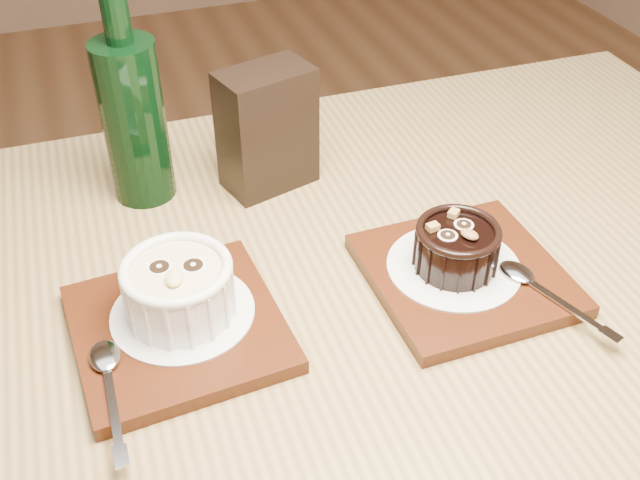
{
  "coord_description": "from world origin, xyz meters",
  "views": [
    {
      "loc": [
        -0.18,
        -0.67,
        1.24
      ],
      "look_at": [
        0.0,
        -0.17,
        0.81
      ],
      "focal_mm": 42.0,
      "sensor_mm": 36.0,
      "label": 1
    }
  ],
  "objects_px": {
    "table": "(323,375)",
    "condiment_stand": "(267,129)",
    "ramekin_dark": "(457,245)",
    "green_bottle": "(133,116)",
    "ramekin_white": "(179,287)",
    "tray_left": "(178,328)",
    "tray_right": "(464,275)"
  },
  "relations": [
    {
      "from": "condiment_stand",
      "to": "green_bottle",
      "type": "xyz_separation_m",
      "value": [
        -0.14,
        0.03,
        0.03
      ]
    },
    {
      "from": "tray_left",
      "to": "ramekin_dark",
      "type": "height_order",
      "value": "ramekin_dark"
    },
    {
      "from": "ramekin_dark",
      "to": "green_bottle",
      "type": "relative_size",
      "value": 0.32
    },
    {
      "from": "table",
      "to": "ramekin_dark",
      "type": "distance_m",
      "value": 0.19
    },
    {
      "from": "tray_right",
      "to": "condiment_stand",
      "type": "distance_m",
      "value": 0.27
    },
    {
      "from": "tray_right",
      "to": "green_bottle",
      "type": "distance_m",
      "value": 0.38
    },
    {
      "from": "ramekin_white",
      "to": "condiment_stand",
      "type": "xyz_separation_m",
      "value": [
        0.14,
        0.2,
        0.02
      ]
    },
    {
      "from": "tray_left",
      "to": "ramekin_white",
      "type": "height_order",
      "value": "ramekin_white"
    },
    {
      "from": "tray_right",
      "to": "green_bottle",
      "type": "relative_size",
      "value": 0.71
    },
    {
      "from": "tray_left",
      "to": "ramekin_white",
      "type": "bearing_deg",
      "value": 54.06
    },
    {
      "from": "tray_left",
      "to": "condiment_stand",
      "type": "bearing_deg",
      "value": 54.73
    },
    {
      "from": "green_bottle",
      "to": "condiment_stand",
      "type": "bearing_deg",
      "value": -10.97
    },
    {
      "from": "ramekin_white",
      "to": "table",
      "type": "bearing_deg",
      "value": 4.31
    },
    {
      "from": "ramekin_white",
      "to": "tray_left",
      "type": "bearing_deg",
      "value": -110.88
    },
    {
      "from": "table",
      "to": "green_bottle",
      "type": "xyz_separation_m",
      "value": [
        -0.12,
        0.25,
        0.19
      ]
    },
    {
      "from": "table",
      "to": "green_bottle",
      "type": "relative_size",
      "value": 4.77
    },
    {
      "from": "tray_right",
      "to": "ramekin_dark",
      "type": "distance_m",
      "value": 0.04
    },
    {
      "from": "ramekin_dark",
      "to": "green_bottle",
      "type": "xyz_separation_m",
      "value": [
        -0.26,
        0.25,
        0.06
      ]
    },
    {
      "from": "table",
      "to": "condiment_stand",
      "type": "bearing_deg",
      "value": 86.51
    },
    {
      "from": "table",
      "to": "ramekin_dark",
      "type": "height_order",
      "value": "ramekin_dark"
    },
    {
      "from": "table",
      "to": "ramekin_white",
      "type": "relative_size",
      "value": 12.29
    },
    {
      "from": "tray_right",
      "to": "table",
      "type": "bearing_deg",
      "value": 177.28
    },
    {
      "from": "tray_right",
      "to": "tray_left",
      "type": "bearing_deg",
      "value": 175.65
    },
    {
      "from": "table",
      "to": "ramekin_white",
      "type": "height_order",
      "value": "ramekin_white"
    },
    {
      "from": "tray_right",
      "to": "green_bottle",
      "type": "height_order",
      "value": "green_bottle"
    },
    {
      "from": "tray_left",
      "to": "ramekin_white",
      "type": "relative_size",
      "value": 1.83
    },
    {
      "from": "tray_left",
      "to": "green_bottle",
      "type": "xyz_separation_m",
      "value": [
        0.01,
        0.24,
        0.09
      ]
    },
    {
      "from": "ramekin_white",
      "to": "green_bottle",
      "type": "height_order",
      "value": "green_bottle"
    },
    {
      "from": "condiment_stand",
      "to": "ramekin_white",
      "type": "bearing_deg",
      "value": -125.23
    },
    {
      "from": "ramekin_dark",
      "to": "green_bottle",
      "type": "distance_m",
      "value": 0.36
    },
    {
      "from": "tray_left",
      "to": "ramekin_dark",
      "type": "distance_m",
      "value": 0.27
    },
    {
      "from": "table",
      "to": "tray_right",
      "type": "height_order",
      "value": "tray_right"
    }
  ]
}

